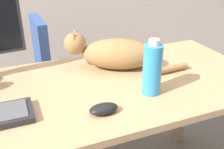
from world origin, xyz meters
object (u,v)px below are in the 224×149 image
Objects in this scene: computer_mouse at (104,109)px; office_chair at (64,84)px; water_bottle at (152,69)px; cat at (114,53)px.

office_chair is at bearing 87.45° from computer_mouse.
water_bottle is at bearing -78.47° from office_chair.
water_bottle is at bearing -80.49° from cat.
cat is 2.36× the size of water_bottle.
office_chair is 8.05× the size of computer_mouse.
water_bottle is (0.19, -0.94, 0.49)m from office_chair.
computer_mouse is at bearing -164.10° from water_bottle.
cat reaches higher than office_chair.
water_bottle reaches higher than office_chair.
computer_mouse is at bearing -117.61° from cat.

